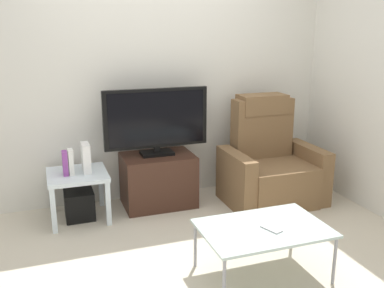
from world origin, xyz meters
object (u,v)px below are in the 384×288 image
at_px(recliner_armchair, 270,165).
at_px(side_table, 78,180).
at_px(television, 156,120).
at_px(subwoofer_box, 79,205).
at_px(game_console, 86,158).
at_px(tv_stand, 158,180).
at_px(book_leftmost, 65,163).
at_px(coffee_table, 263,230).
at_px(cell_phone, 271,229).
at_px(book_middle, 71,162).

distance_m(recliner_armchair, side_table, 1.93).
height_order(television, side_table, television).
bearing_deg(television, subwoofer_box, -173.40).
distance_m(recliner_armchair, game_console, 1.86).
bearing_deg(tv_stand, book_leftmost, -174.07).
distance_m(television, recliner_armchair, 1.27).
height_order(subwoofer_box, game_console, game_console).
xyz_separation_m(television, coffee_table, (0.37, -1.53, -0.52)).
relative_size(coffee_table, cell_phone, 6.00).
height_order(recliner_armchair, game_console, recliner_armchair).
xyz_separation_m(television, cell_phone, (0.40, -1.58, -0.49)).
height_order(book_leftmost, cell_phone, book_leftmost).
bearing_deg(book_leftmost, tv_stand, 5.93).
height_order(tv_stand, cell_phone, tv_stand).
bearing_deg(subwoofer_box, coffee_table, -51.11).
height_order(tv_stand, book_middle, book_middle).
bearing_deg(side_table, coffee_table, -51.11).
relative_size(television, game_console, 3.84).
relative_size(subwoofer_box, coffee_table, 0.30).
bearing_deg(television, cell_phone, -75.70).
distance_m(tv_stand, book_leftmost, 0.95).
bearing_deg(recliner_armchair, book_middle, 168.58).
xyz_separation_m(recliner_armchair, game_console, (-1.83, 0.19, 0.22)).
bearing_deg(tv_stand, coffee_table, -76.27).
height_order(recliner_armchair, subwoofer_box, recliner_armchair).
height_order(television, coffee_table, television).
bearing_deg(game_console, side_table, -173.66).
xyz_separation_m(subwoofer_box, book_leftmost, (-0.10, -0.02, 0.43)).
height_order(television, subwoofer_box, television).
xyz_separation_m(game_console, cell_phone, (1.11, -1.50, -0.20)).
height_order(side_table, book_middle, book_middle).
relative_size(tv_stand, cell_phone, 4.71).
height_order(television, book_middle, television).
height_order(recliner_armchair, coffee_table, recliner_armchair).
bearing_deg(coffee_table, book_middle, 130.42).
relative_size(tv_stand, coffee_table, 0.78).
relative_size(subwoofer_box, game_console, 0.99).
bearing_deg(recliner_armchair, cell_phone, -125.85).
distance_m(book_leftmost, book_middle, 0.05).
bearing_deg(subwoofer_box, book_middle, -157.37).
height_order(recliner_armchair, side_table, recliner_armchair).
bearing_deg(coffee_table, recliner_armchair, 58.86).
relative_size(recliner_armchair, coffee_table, 1.20).
relative_size(tv_stand, side_table, 1.31).
distance_m(side_table, subwoofer_box, 0.25).
bearing_deg(book_leftmost, book_middle, 0.00).
xyz_separation_m(recliner_armchair, book_middle, (-1.97, 0.16, 0.20)).
bearing_deg(game_console, recliner_armchair, -5.85).
bearing_deg(book_leftmost, television, 7.14).
relative_size(subwoofer_box, cell_phone, 1.78).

